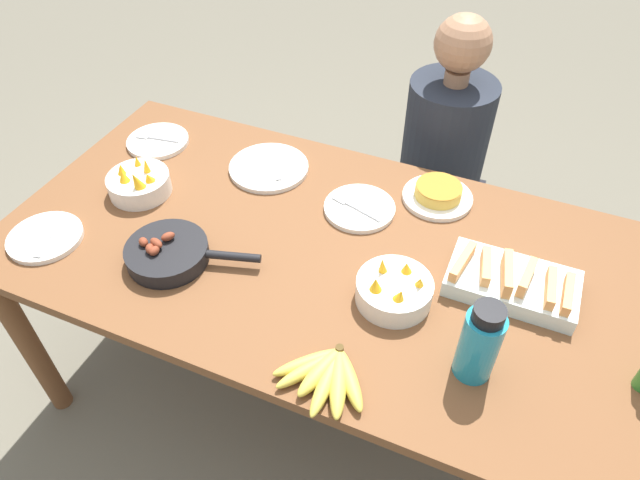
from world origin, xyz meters
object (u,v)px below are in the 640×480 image
at_px(empty_plate_mid_edge, 45,237).
at_px(skillet, 169,253).
at_px(banana_bunch, 327,375).
at_px(fruit_bowl_mango, 394,290).
at_px(melon_tray, 512,282).
at_px(empty_plate_near_front, 269,168).
at_px(frittata_plate_center, 438,194).
at_px(empty_plate_far_right, 158,141).
at_px(person_figure, 436,189).
at_px(fruit_bowl_citrus, 139,183).
at_px(empty_plate_far_left, 359,208).
at_px(water_bottle, 480,343).

bearing_deg(empty_plate_mid_edge, skillet, 10.90).
relative_size(banana_bunch, fruit_bowl_mango, 1.24).
relative_size(melon_tray, empty_plate_near_front, 1.27).
bearing_deg(empty_plate_mid_edge, frittata_plate_center, 31.97).
height_order(empty_plate_near_front, empty_plate_far_right, same).
relative_size(melon_tray, fruit_bowl_mango, 1.68).
bearing_deg(person_figure, empty_plate_near_front, -136.36).
relative_size(banana_bunch, melon_tray, 0.74).
xyz_separation_m(fruit_bowl_mango, fruit_bowl_citrus, (-0.88, 0.11, 0.00)).
xyz_separation_m(empty_plate_far_left, fruit_bowl_citrus, (-0.67, -0.19, 0.03)).
bearing_deg(empty_plate_near_front, banana_bunch, -53.77).
xyz_separation_m(empty_plate_mid_edge, person_figure, (0.94, 1.03, -0.29)).
bearing_deg(water_bottle, person_figure, 107.20).
distance_m(empty_plate_far_left, person_figure, 0.63).
distance_m(empty_plate_near_front, fruit_bowl_mango, 0.67).
relative_size(melon_tray, empty_plate_far_left, 1.53).
bearing_deg(person_figure, frittata_plate_center, -80.48).
xyz_separation_m(empty_plate_near_front, empty_plate_far_right, (-0.43, -0.02, 0.00)).
height_order(skillet, empty_plate_near_front, skillet).
xyz_separation_m(melon_tray, empty_plate_mid_edge, (-1.28, -0.34, -0.02)).
bearing_deg(empty_plate_far_left, empty_plate_mid_edge, -148.81).
distance_m(empty_plate_far_left, empty_plate_far_right, 0.78).
height_order(skillet, fruit_bowl_citrus, fruit_bowl_citrus).
bearing_deg(melon_tray, skillet, -163.74).
height_order(melon_tray, empty_plate_near_front, melon_tray).
bearing_deg(melon_tray, fruit_bowl_citrus, -177.75).
bearing_deg(water_bottle, empty_plate_far_left, 135.61).
distance_m(empty_plate_near_front, fruit_bowl_citrus, 0.42).
distance_m(empty_plate_far_left, water_bottle, 0.63).
relative_size(melon_tray, water_bottle, 1.49).
xyz_separation_m(skillet, frittata_plate_center, (0.62, 0.55, -0.01)).
relative_size(skillet, empty_plate_mid_edge, 1.75).
relative_size(empty_plate_near_front, empty_plate_far_left, 1.20).
height_order(frittata_plate_center, person_figure, person_figure).
bearing_deg(person_figure, banana_bunch, -90.13).
bearing_deg(empty_plate_mid_edge, empty_plate_far_right, 88.14).
height_order(empty_plate_far_right, empty_plate_mid_edge, same).
distance_m(melon_tray, empty_plate_near_front, 0.86).
distance_m(water_bottle, person_figure, 1.09).
xyz_separation_m(frittata_plate_center, empty_plate_mid_edge, (-1.01, -0.63, -0.01)).
xyz_separation_m(empty_plate_mid_edge, fruit_bowl_mango, (1.00, 0.18, 0.03)).
relative_size(fruit_bowl_mango, person_figure, 0.17).
relative_size(banana_bunch, empty_plate_mid_edge, 1.16).
distance_m(empty_plate_far_left, fruit_bowl_mango, 0.36).
bearing_deg(water_bottle, fruit_bowl_citrus, 167.81).
distance_m(empty_plate_far_right, fruit_bowl_citrus, 0.27).
height_order(banana_bunch, skillet, skillet).
distance_m(empty_plate_far_right, person_figure, 1.08).
relative_size(frittata_plate_center, fruit_bowl_citrus, 1.12).
xyz_separation_m(melon_tray, fruit_bowl_citrus, (-1.16, -0.05, 0.00)).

